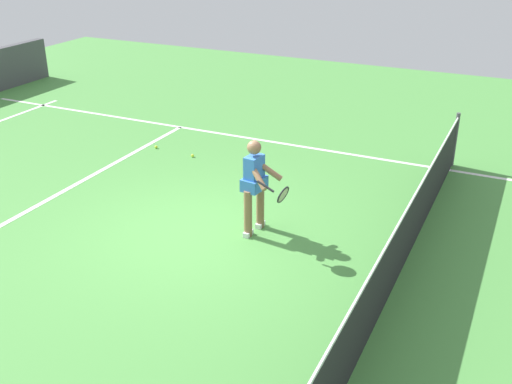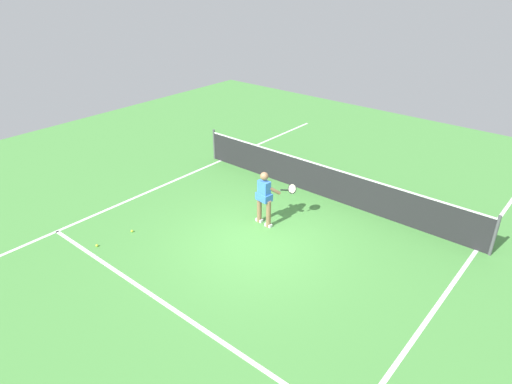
% 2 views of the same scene
% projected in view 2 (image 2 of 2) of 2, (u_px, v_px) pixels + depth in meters
% --- Properties ---
extents(ground_plane, '(25.45, 25.45, 0.00)m').
position_uv_depth(ground_plane, '(257.00, 242.00, 11.49)').
color(ground_plane, '#4C9342').
extents(service_line_marking, '(8.83, 0.10, 0.01)m').
position_uv_depth(service_line_marking, '(164.00, 303.00, 9.44)').
color(service_line_marking, white).
rests_on(service_line_marking, ground).
extents(sideline_left_marking, '(0.10, 17.58, 0.01)m').
position_uv_depth(sideline_left_marking, '(148.00, 192.00, 14.02)').
color(sideline_left_marking, white).
rests_on(sideline_left_marking, ground).
extents(sideline_right_marking, '(0.10, 17.58, 0.01)m').
position_uv_depth(sideline_right_marking, '(426.00, 321.00, 8.96)').
color(sideline_right_marking, white).
rests_on(sideline_right_marking, ground).
extents(court_net, '(9.51, 0.08, 1.10)m').
position_uv_depth(court_net, '(326.00, 182.00, 13.48)').
color(court_net, '#4C4C51').
rests_on(court_net, ground).
extents(tennis_player, '(0.86, 0.91, 1.55)m').
position_uv_depth(tennis_player, '(265.00, 196.00, 11.94)').
color(tennis_player, '#8C6647').
rests_on(tennis_player, ground).
extents(tennis_ball_near, '(0.07, 0.07, 0.07)m').
position_uv_depth(tennis_ball_near, '(97.00, 245.00, 11.31)').
color(tennis_ball_near, '#D1E533').
rests_on(tennis_ball_near, ground).
extents(tennis_ball_mid, '(0.07, 0.07, 0.07)m').
position_uv_depth(tennis_ball_mid, '(132.00, 231.00, 11.92)').
color(tennis_ball_mid, '#D1E533').
rests_on(tennis_ball_mid, ground).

